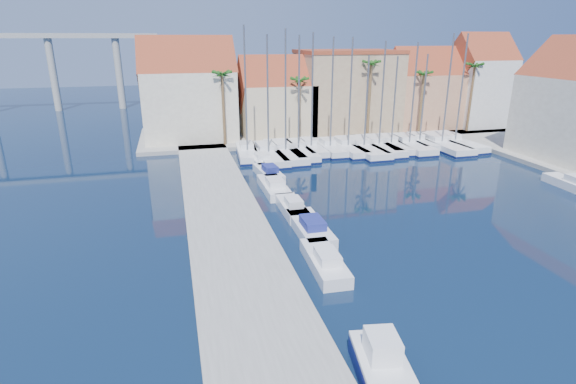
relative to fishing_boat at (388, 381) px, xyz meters
name	(u,v)px	position (x,y,z in m)	size (l,w,h in m)	color
ground	(455,337)	(4.84, 2.54, -0.69)	(260.00, 260.00, 0.00)	black
quay_west	(231,238)	(-4.16, 16.04, -0.44)	(6.00, 77.00, 0.50)	gray
shore_north	(326,131)	(14.84, 50.54, -0.44)	(54.00, 16.00, 0.50)	gray
fishing_boat	(388,381)	(0.00, 0.00, 0.00)	(2.92, 6.19, 2.08)	#0F125D
motorboat_west_0	(325,261)	(0.96, 10.55, -0.18)	(2.04, 5.76, 1.40)	white
motorboat_west_1	(310,227)	(1.63, 15.85, -0.18)	(2.07, 6.45, 1.40)	white
motorboat_west_2	(292,207)	(1.42, 20.22, -0.18)	(1.72, 5.35, 1.40)	white
motorboat_west_3	(274,186)	(1.14, 25.81, -0.18)	(2.05, 6.33, 1.40)	white
motorboat_west_4	(269,173)	(1.62, 30.40, -0.18)	(2.32, 5.86, 1.40)	white
motorboat_west_5	(261,160)	(1.84, 35.52, -0.18)	(2.25, 6.29, 1.40)	white
motorboat_east_1	(572,184)	(28.84, 19.57, -0.18)	(2.03, 5.71, 1.40)	white
sailboat_0	(247,152)	(0.86, 39.21, -0.04)	(3.01, 8.93, 14.99)	white
sailboat_1	(267,154)	(3.09, 37.94, -0.11)	(3.08, 11.18, 14.01)	white
sailboat_2	(284,151)	(5.29, 38.49, -0.11)	(3.20, 11.66, 14.66)	white
sailboat_3	(297,150)	(6.97, 38.74, -0.09)	(2.94, 10.43, 13.96)	white
sailboat_4	(310,147)	(8.87, 39.49, -0.05)	(2.33, 8.65, 14.26)	white
sailboat_5	(329,147)	(11.15, 38.88, -0.05)	(2.24, 8.23, 13.79)	white
sailboat_6	(346,147)	(13.39, 38.69, -0.08)	(2.84, 9.56, 13.75)	white
sailboat_7	(362,147)	(15.32, 38.28, -0.13)	(3.17, 11.52, 11.70)	white
sailboat_8	(377,146)	(17.50, 38.59, -0.11)	(3.18, 11.07, 13.30)	white
sailboat_9	(389,144)	(19.42, 38.85, -0.12)	(3.47, 10.15, 11.56)	white
sailboat_10	(407,144)	(21.65, 38.41, -0.11)	(2.90, 10.71, 13.14)	white
sailboat_11	(418,142)	(23.70, 39.19, -0.08)	(2.67, 8.29, 11.75)	white
sailboat_12	(439,143)	(25.92, 37.77, -0.11)	(3.32, 11.78, 14.16)	white
sailboat_13	(452,142)	(28.13, 38.20, -0.11)	(3.72, 11.45, 14.19)	white
building_0	(189,94)	(-5.16, 49.54, 5.83)	(12.30, 9.00, 13.50)	beige
building_1	(276,100)	(6.84, 49.54, 4.60)	(10.30, 8.00, 11.00)	beige
building_2	(347,90)	(17.84, 50.54, 5.57)	(14.20, 10.20, 11.50)	tan
building_3	(422,91)	(29.84, 49.54, 5.17)	(10.30, 8.00, 12.00)	tan
building_4	(479,83)	(38.84, 48.54, 6.27)	(8.30, 8.00, 14.00)	silver
palm_0	(222,77)	(-1.16, 44.54, 8.39)	(2.60, 2.60, 10.15)	brown
palm_1	(299,82)	(8.84, 44.54, 7.44)	(2.60, 2.60, 9.15)	brown
palm_2	(371,66)	(18.84, 44.54, 9.32)	(2.60, 2.60, 11.15)	brown
palm_3	(424,76)	(26.84, 44.54, 7.92)	(2.60, 2.60, 9.65)	brown
palm_4	(475,68)	(34.84, 44.54, 8.86)	(2.60, 2.60, 10.65)	brown
viaduct	(21,57)	(-34.23, 84.54, 9.56)	(48.00, 2.20, 14.45)	#9E9E99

